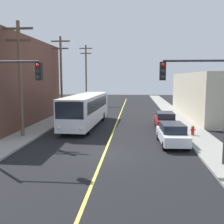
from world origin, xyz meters
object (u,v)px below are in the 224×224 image
at_px(parked_car_red, 165,120).
at_px(utility_pole_near, 20,74).
at_px(utility_pole_mid, 61,72).
at_px(parked_car_white, 172,134).
at_px(traffic_signal_right_corner, 199,90).
at_px(fire_hydrant, 193,130).
at_px(traffic_signal_left_corner, 7,89).
at_px(utility_pole_far, 86,72).
at_px(city_bus, 86,108).

distance_m(parked_car_red, utility_pole_near, 13.90).
bearing_deg(utility_pole_mid, parked_car_white, -48.55).
bearing_deg(traffic_signal_right_corner, utility_pole_mid, 125.03).
xyz_separation_m(utility_pole_near, fire_hydrant, (14.16, 1.47, -4.68)).
height_order(parked_car_red, traffic_signal_left_corner, traffic_signal_left_corner).
xyz_separation_m(parked_car_white, fire_hydrant, (2.12, 2.83, -0.26)).
relative_size(parked_car_white, traffic_signal_right_corner, 0.74).
xyz_separation_m(parked_car_white, utility_pole_near, (-12.04, 1.37, 4.43)).
bearing_deg(traffic_signal_left_corner, parked_car_red, 46.57).
xyz_separation_m(utility_pole_near, utility_pole_far, (0.27, 27.18, 0.76)).
relative_size(utility_pole_mid, utility_pole_far, 0.93).
bearing_deg(utility_pole_near, parked_car_red, 21.67).
bearing_deg(parked_car_white, traffic_signal_right_corner, -81.57).
xyz_separation_m(city_bus, utility_pole_mid, (-4.52, 6.85, 3.83)).
bearing_deg(fire_hydrant, utility_pole_near, -174.07).
relative_size(parked_car_white, utility_pole_far, 0.42).
bearing_deg(traffic_signal_right_corner, fire_hydrant, 79.00).
bearing_deg(parked_car_white, fire_hydrant, 53.26).
height_order(parked_car_white, traffic_signal_left_corner, traffic_signal_left_corner).
relative_size(utility_pole_near, traffic_signal_right_corner, 1.54).
bearing_deg(traffic_signal_left_corner, utility_pole_far, 92.80).
bearing_deg(traffic_signal_right_corner, parked_car_white, 98.43).
relative_size(parked_car_white, fire_hydrant, 5.32).
bearing_deg(utility_pole_far, parked_car_red, -61.79).
bearing_deg(traffic_signal_right_corner, city_bus, 125.97).
distance_m(traffic_signal_right_corner, fire_hydrant, 8.41).
height_order(traffic_signal_right_corner, fire_hydrant, traffic_signal_right_corner).
xyz_separation_m(parked_car_white, utility_pole_mid, (-12.25, 13.87, 4.81)).
relative_size(traffic_signal_left_corner, traffic_signal_right_corner, 1.00).
bearing_deg(parked_car_red, traffic_signal_right_corner, -87.47).
relative_size(utility_pole_far, traffic_signal_left_corner, 1.79).
xyz_separation_m(parked_car_red, traffic_signal_right_corner, (0.48, -10.80, 3.46)).
xyz_separation_m(parked_car_red, utility_pole_mid, (-12.45, 7.64, 4.81)).
xyz_separation_m(parked_car_red, utility_pole_far, (-11.97, 22.32, 5.19)).
distance_m(utility_pole_mid, traffic_signal_left_corner, 18.73).
distance_m(utility_pole_near, traffic_signal_right_corner, 14.07).
height_order(traffic_signal_left_corner, traffic_signal_right_corner, same).
xyz_separation_m(utility_pole_far, traffic_signal_right_corner, (12.45, -33.11, -1.72)).
bearing_deg(parked_car_white, traffic_signal_left_corner, -155.16).
bearing_deg(utility_pole_near, fire_hydrant, 5.93).
distance_m(city_bus, utility_pole_near, 7.90).
relative_size(city_bus, fire_hydrant, 14.57).
distance_m(utility_pole_far, fire_hydrant, 29.72).
xyz_separation_m(parked_car_white, traffic_signal_right_corner, (0.68, -4.57, 3.46)).
relative_size(parked_car_red, utility_pole_near, 0.48).
bearing_deg(utility_pole_far, traffic_signal_right_corner, -69.40).
bearing_deg(city_bus, parked_car_white, -42.24).
distance_m(parked_car_white, traffic_signal_right_corner, 5.77).
bearing_deg(fire_hydrant, utility_pole_far, 118.37).
relative_size(utility_pole_near, fire_hydrant, 11.03).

